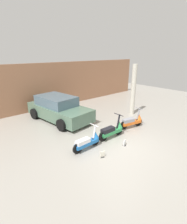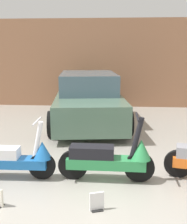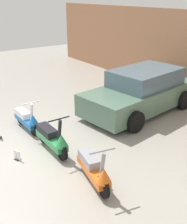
% 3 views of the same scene
% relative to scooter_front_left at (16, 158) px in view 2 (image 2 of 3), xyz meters
% --- Properties ---
extents(ground_plane, '(28.00, 28.00, 0.00)m').
position_rel_scooter_front_left_xyz_m(ground_plane, '(1.20, -0.77, -0.36)').
color(ground_plane, '#9E998E').
extents(wall_back, '(19.60, 0.12, 3.32)m').
position_rel_scooter_front_left_xyz_m(wall_back, '(1.20, 6.53, 1.30)').
color(wall_back, '#9E6B4C').
rests_on(wall_back, ground_plane).
extents(scooter_front_left, '(1.47, 0.53, 1.02)m').
position_rel_scooter_front_left_xyz_m(scooter_front_left, '(0.00, 0.00, 0.00)').
color(scooter_front_left, black).
rests_on(scooter_front_left, ground_plane).
extents(scooter_front_right, '(1.61, 0.58, 1.12)m').
position_rel_scooter_front_left_xyz_m(scooter_front_right, '(1.59, 0.04, 0.03)').
color(scooter_front_right, black).
rests_on(scooter_front_right, ground_plane).
extents(car_rear_left, '(2.52, 4.56, 1.48)m').
position_rel_scooter_front_left_xyz_m(car_rear_left, '(0.87, 3.90, 0.35)').
color(car_rear_left, '#51705B').
rests_on(car_rear_left, ground_plane).
extents(placard_near_right_scooter, '(0.20, 0.16, 0.26)m').
position_rel_scooter_front_left_xyz_m(placard_near_right_scooter, '(1.43, -0.89, -0.25)').
color(placard_near_right_scooter, black).
rests_on(placard_near_right_scooter, ground_plane).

